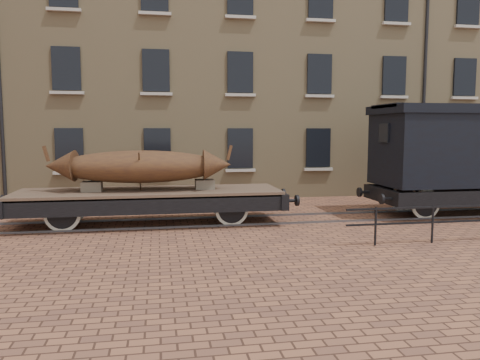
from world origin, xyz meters
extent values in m
plane|color=brown|center=(0.00, 0.00, 0.00)|extent=(90.00, 90.00, 0.00)
cube|color=tan|center=(3.00, 10.00, 7.00)|extent=(40.00, 10.00, 14.00)
cube|color=black|center=(-6.00, 4.96, 2.20)|extent=(1.10, 0.12, 1.70)
cube|color=#B4ADA0|center=(-6.00, 4.90, 1.25)|extent=(1.30, 0.18, 0.12)
cube|color=black|center=(-2.50, 4.96, 2.20)|extent=(1.10, 0.12, 1.70)
cube|color=#B4ADA0|center=(-2.50, 4.90, 1.25)|extent=(1.30, 0.18, 0.12)
cube|color=black|center=(1.00, 4.96, 2.20)|extent=(1.10, 0.12, 1.70)
cube|color=#B4ADA0|center=(1.00, 4.90, 1.25)|extent=(1.30, 0.18, 0.12)
cube|color=black|center=(4.50, 4.96, 2.20)|extent=(1.10, 0.12, 1.70)
cube|color=#B4ADA0|center=(4.50, 4.90, 1.25)|extent=(1.30, 0.18, 0.12)
cube|color=black|center=(8.00, 4.96, 2.20)|extent=(1.10, 0.12, 1.70)
cube|color=#B4ADA0|center=(8.00, 4.90, 1.25)|extent=(1.30, 0.18, 0.12)
cube|color=black|center=(11.50, 4.96, 2.20)|extent=(1.10, 0.12, 1.70)
cube|color=#B4ADA0|center=(11.50, 4.90, 1.25)|extent=(1.30, 0.18, 0.12)
cube|color=black|center=(-6.00, 4.96, 5.40)|extent=(1.10, 0.12, 1.70)
cube|color=#B4ADA0|center=(-6.00, 4.90, 4.45)|extent=(1.30, 0.18, 0.12)
cube|color=black|center=(-2.50, 4.96, 5.40)|extent=(1.10, 0.12, 1.70)
cube|color=#B4ADA0|center=(-2.50, 4.90, 4.45)|extent=(1.30, 0.18, 0.12)
cube|color=black|center=(1.00, 4.96, 5.40)|extent=(1.10, 0.12, 1.70)
cube|color=#B4ADA0|center=(1.00, 4.90, 4.45)|extent=(1.30, 0.18, 0.12)
cube|color=black|center=(4.50, 4.96, 5.40)|extent=(1.10, 0.12, 1.70)
cube|color=#B4ADA0|center=(4.50, 4.90, 4.45)|extent=(1.30, 0.18, 0.12)
cube|color=black|center=(8.00, 4.96, 5.40)|extent=(1.10, 0.12, 1.70)
cube|color=#B4ADA0|center=(8.00, 4.90, 4.45)|extent=(1.30, 0.18, 0.12)
cube|color=black|center=(11.50, 4.96, 5.40)|extent=(1.10, 0.12, 1.70)
cube|color=#B4ADA0|center=(11.50, 4.90, 4.45)|extent=(1.30, 0.18, 0.12)
cube|color=#B4ADA0|center=(-6.00, 4.90, 7.65)|extent=(1.30, 0.18, 0.12)
cube|color=#B4ADA0|center=(-2.50, 4.90, 7.65)|extent=(1.30, 0.18, 0.12)
cube|color=#B4ADA0|center=(1.00, 4.90, 7.65)|extent=(1.30, 0.18, 0.12)
cube|color=#B4ADA0|center=(4.50, 4.90, 7.65)|extent=(1.30, 0.18, 0.12)
cube|color=black|center=(8.00, 4.96, 8.60)|extent=(1.10, 0.12, 1.70)
cube|color=#B4ADA0|center=(8.00, 4.90, 7.65)|extent=(1.30, 0.18, 0.12)
cube|color=black|center=(11.50, 4.96, 8.60)|extent=(1.10, 0.12, 1.70)
cube|color=#B4ADA0|center=(11.50, 4.90, 7.65)|extent=(1.30, 0.18, 0.12)
cylinder|color=black|center=(9.50, 4.95, 7.00)|extent=(0.14, 0.14, 14.00)
cube|color=#59595E|center=(0.00, -0.72, 0.03)|extent=(30.00, 0.08, 0.06)
cube|color=#59595E|center=(0.00, 0.72, 0.03)|extent=(30.00, 0.08, 0.06)
cylinder|color=black|center=(3.00, -3.80, 0.50)|extent=(0.06, 0.06, 1.00)
cylinder|color=black|center=(4.60, -3.80, 0.50)|extent=(0.06, 0.06, 1.00)
cube|color=brown|center=(-2.75, 0.00, 1.02)|extent=(8.15, 2.39, 0.13)
cube|color=black|center=(-2.75, -1.11, 0.76)|extent=(8.15, 0.17, 0.49)
cube|color=black|center=(-2.75, 1.11, 0.76)|extent=(8.15, 0.17, 0.49)
cube|color=black|center=(-6.83, 0.00, 0.76)|extent=(0.24, 2.50, 0.49)
cylinder|color=black|center=(-7.13, 0.81, 0.76)|extent=(0.38, 0.11, 0.11)
cylinder|color=black|center=(-7.32, 0.81, 0.76)|extent=(0.09, 0.35, 0.35)
cube|color=black|center=(1.32, 0.00, 0.76)|extent=(0.24, 2.50, 0.49)
cylinder|color=black|center=(1.62, -0.81, 0.76)|extent=(0.38, 0.11, 0.11)
cylinder|color=black|center=(1.81, -0.81, 0.76)|extent=(0.09, 0.35, 0.35)
cylinder|color=black|center=(1.62, 0.81, 0.76)|extent=(0.38, 0.11, 0.11)
cylinder|color=black|center=(1.81, 0.81, 0.76)|extent=(0.09, 0.35, 0.35)
cylinder|color=black|center=(-5.25, 0.00, 0.52)|extent=(0.11, 2.06, 0.11)
cylinder|color=silver|center=(-5.25, -0.72, 0.52)|extent=(1.04, 0.08, 1.04)
cylinder|color=black|center=(-5.25, -0.72, 0.52)|extent=(0.85, 0.11, 0.85)
cube|color=black|center=(-5.25, -0.85, 0.78)|extent=(0.98, 0.09, 0.11)
cylinder|color=silver|center=(-5.25, 0.72, 0.52)|extent=(1.04, 0.08, 1.04)
cylinder|color=black|center=(-5.25, 0.72, 0.52)|extent=(0.85, 0.11, 0.85)
cube|color=black|center=(-5.25, 0.85, 0.78)|extent=(0.98, 0.09, 0.11)
cylinder|color=black|center=(-0.26, 0.00, 0.52)|extent=(0.11, 2.06, 0.11)
cylinder|color=silver|center=(-0.26, -0.72, 0.52)|extent=(1.04, 0.08, 1.04)
cylinder|color=black|center=(-0.26, -0.72, 0.52)|extent=(0.85, 0.11, 0.85)
cube|color=black|center=(-0.26, -0.85, 0.78)|extent=(0.98, 0.09, 0.11)
cylinder|color=silver|center=(-0.26, 0.72, 0.52)|extent=(1.04, 0.08, 1.04)
cylinder|color=black|center=(-0.26, 0.72, 0.52)|extent=(0.85, 0.11, 0.85)
cube|color=black|center=(-0.26, 0.85, 0.78)|extent=(0.98, 0.09, 0.11)
cube|color=black|center=(-2.75, 0.00, 0.60)|extent=(4.34, 0.07, 0.07)
cube|color=brown|center=(-4.49, 0.00, 1.24)|extent=(0.60, 0.54, 0.30)
cube|color=brown|center=(-1.02, 0.00, 1.24)|extent=(0.60, 0.54, 0.30)
ellipsoid|color=brown|center=(-3.03, 0.00, 1.83)|extent=(5.14, 1.83, 1.01)
cone|color=brown|center=(-5.43, 0.13, 1.87)|extent=(0.92, 1.00, 0.96)
cube|color=brown|center=(-5.82, 0.15, 2.25)|extent=(0.21, 0.12, 0.49)
cone|color=brown|center=(-0.63, -0.13, 1.87)|extent=(0.92, 1.00, 0.96)
cube|color=brown|center=(-0.24, -0.15, 2.25)|extent=(0.21, 0.12, 0.49)
cylinder|color=#423221|center=(-3.03, -0.41, 1.70)|extent=(0.04, 0.87, 1.25)
cylinder|color=#423221|center=(-3.03, 0.41, 1.70)|extent=(0.04, 0.87, 1.25)
cube|color=black|center=(8.30, 1.17, 0.74)|extent=(6.37, 0.17, 0.48)
cube|color=black|center=(5.12, 0.00, 0.74)|extent=(0.23, 2.55, 0.48)
cylinder|color=black|center=(4.64, -0.85, 0.74)|extent=(0.08, 0.34, 0.34)
cylinder|color=black|center=(4.64, 0.85, 0.74)|extent=(0.08, 0.34, 0.34)
cylinder|color=black|center=(6.29, 0.00, 0.51)|extent=(0.11, 2.02, 0.11)
cylinder|color=silver|center=(6.29, -0.72, 0.51)|extent=(1.02, 0.07, 1.02)
cylinder|color=black|center=(6.29, -0.72, 0.51)|extent=(0.84, 0.11, 0.84)
cylinder|color=silver|center=(6.29, 0.72, 0.51)|extent=(1.02, 0.07, 1.02)
cylinder|color=black|center=(6.29, 0.72, 0.51)|extent=(0.84, 0.11, 0.84)
cube|color=black|center=(8.30, 0.00, 2.28)|extent=(6.37, 2.55, 2.44)
cube|color=black|center=(8.30, 0.00, 3.65)|extent=(6.56, 2.70, 0.30)
cube|color=black|center=(8.30, 0.00, 3.77)|extent=(6.56, 1.81, 0.13)
cube|color=black|center=(5.10, 0.00, 2.87)|extent=(0.08, 0.64, 0.64)
camera|label=1|loc=(-2.46, -14.82, 2.93)|focal=35.00mm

